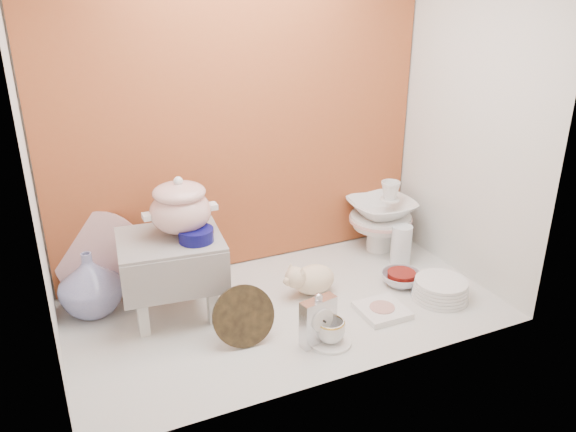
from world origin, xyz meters
The scene contains 17 objects.
ground centered at (0.00, 0.00, 0.00)m, with size 1.80×1.80×0.00m, color silver.
niche_shell centered at (0.00, 0.18, 0.93)m, with size 1.86×1.03×1.53m.
step_stool centered at (-0.44, 0.16, 0.18)m, with size 0.41×0.35×0.35m, color silver, non-canonical shape.
soup_tureen centered at (-0.38, 0.18, 0.47)m, with size 0.29×0.29×0.25m, color white, non-canonical shape.
cobalt_bowl centered at (-0.35, 0.09, 0.38)m, with size 0.14×0.14×0.05m, color #0C0B53.
floral_platter centered at (-0.69, 0.43, 0.19)m, with size 0.40×0.12×0.39m, color white, non-canonical shape.
blue_white_vase centered at (-0.75, 0.31, 0.14)m, with size 0.26×0.26×0.28m, color white.
lacquer_tray centered at (-0.25, -0.15, 0.12)m, with size 0.24×0.10×0.23m, color black, non-canonical shape.
mantel_clock centered at (0.01, -0.28, 0.11)m, with size 0.15×0.05×0.21m, color silver.
plush_pig centered at (0.17, 0.07, 0.07)m, with size 0.25×0.17×0.15m, color beige.
teacup_saucer centered at (0.06, -0.30, 0.01)m, with size 0.17×0.17×0.01m, color white.
gold_rim_teacup centered at (0.06, -0.30, 0.06)m, with size 0.11×0.11×0.09m, color white.
lattice_dish centered at (0.36, -0.20, 0.01)m, with size 0.19×0.19×0.03m, color white.
dinner_plate_stack centered at (0.66, -0.20, 0.04)m, with size 0.25×0.25×0.09m, color white.
crystal_bowl centered at (0.57, -0.03, 0.03)m, with size 0.18×0.18×0.06m, color silver.
clear_glass_vase centered at (0.69, 0.15, 0.10)m, with size 0.10×0.10×0.20m, color silver.
porcelain_tower centered at (0.68, 0.33, 0.19)m, with size 0.32×0.32×0.37m, color white, non-canonical shape.
Camera 1 is at (-0.86, -1.92, 1.32)m, focal length 35.77 mm.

